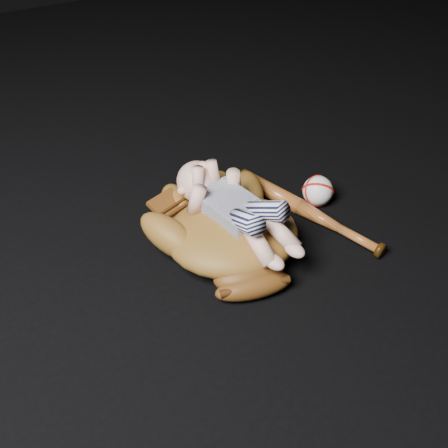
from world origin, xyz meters
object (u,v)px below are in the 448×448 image
object	(u,v)px
baseball	(318,191)
baseball_bat	(308,211)
newborn_baby	(240,208)
baseball_glove	(232,229)

from	to	relation	value
baseball	baseball_bat	bearing A→B (deg)	-146.93
newborn_baby	baseball_bat	size ratio (longest dim) A/B	0.84
baseball_glove	baseball	bearing A→B (deg)	23.27
baseball_glove	newborn_baby	xyz separation A→B (m)	(0.01, -0.01, 0.05)
newborn_baby	baseball_glove	bearing A→B (deg)	148.50
baseball_glove	baseball_bat	bearing A→B (deg)	16.68
newborn_baby	baseball	size ratio (longest dim) A/B	4.72
baseball_glove	baseball_bat	distance (m)	0.23
baseball_glove	newborn_baby	distance (m)	0.06
baseball	baseball_glove	bearing A→B (deg)	-169.36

